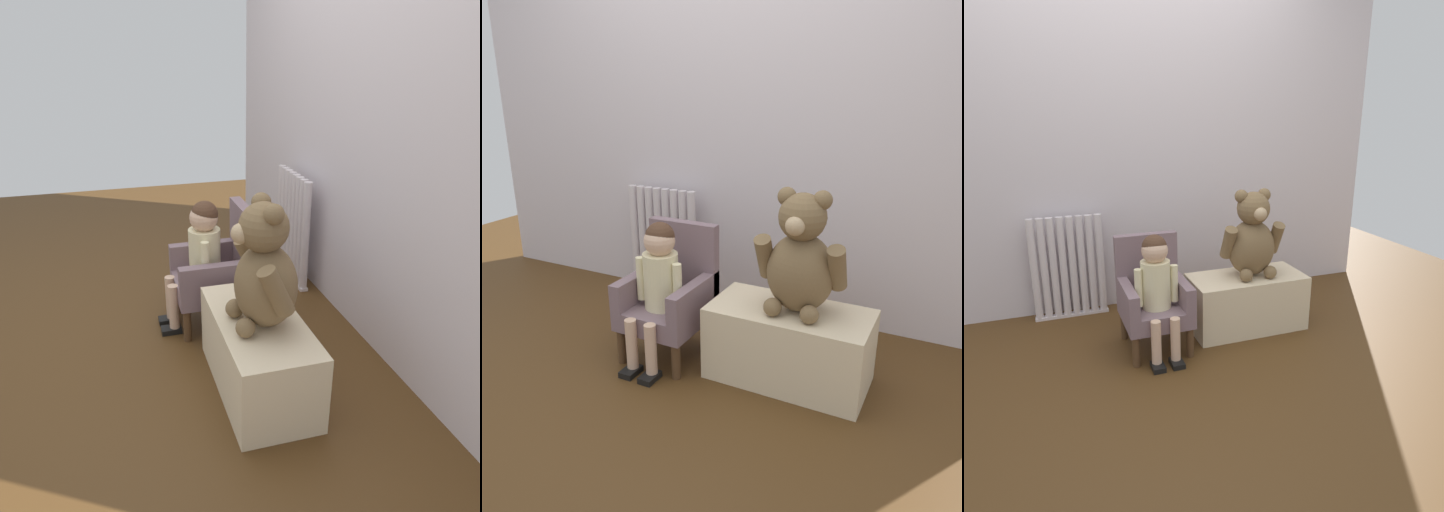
{
  "view_description": "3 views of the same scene",
  "coord_description": "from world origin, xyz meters",
  "views": [
    {
      "loc": [
        2.37,
        -0.14,
        1.48
      ],
      "look_at": [
        0.26,
        0.46,
        0.52
      ],
      "focal_mm": 35.0,
      "sensor_mm": 36.0,
      "label": 1
    },
    {
      "loc": [
        1.24,
        -1.52,
        1.35
      ],
      "look_at": [
        0.25,
        0.42,
        0.58
      ],
      "focal_mm": 35.0,
      "sensor_mm": 36.0,
      "label": 2
    },
    {
      "loc": [
        -0.63,
        -2.04,
        1.37
      ],
      "look_at": [
        0.28,
        0.43,
        0.53
      ],
      "focal_mm": 32.0,
      "sensor_mm": 36.0,
      "label": 3
    }
  ],
  "objects": [
    {
      "name": "large_teddy_bear",
      "position": [
        0.62,
        0.46,
        0.61
      ],
      "size": [
        0.41,
        0.28,
        0.56
      ],
      "color": "brown",
      "rests_on": "low_bench"
    },
    {
      "name": "child_figure",
      "position": [
        -0.04,
        0.33,
        0.46
      ],
      "size": [
        0.25,
        0.35,
        0.72
      ],
      "color": "beige",
      "rests_on": "ground_plane"
    },
    {
      "name": "ground_plane",
      "position": [
        0.0,
        0.0,
        0.0
      ],
      "size": [
        6.0,
        6.0,
        0.0
      ],
      "primitive_type": "plane",
      "color": "#4A2F15"
    },
    {
      "name": "low_bench",
      "position": [
        0.59,
        0.46,
        0.18
      ],
      "size": [
        0.74,
        0.37,
        0.36
      ],
      "primitive_type": "cube",
      "color": "beige",
      "rests_on": "ground_plane"
    },
    {
      "name": "radiator",
      "position": [
        -0.48,
        1.03,
        0.35
      ],
      "size": [
        0.5,
        0.05,
        0.71
      ],
      "color": "silver",
      "rests_on": "ground_plane"
    },
    {
      "name": "back_wall",
      "position": [
        0.0,
        1.16,
        1.2
      ],
      "size": [
        3.8,
        0.05,
        2.4
      ],
      "primitive_type": "cube",
      "color": "silver",
      "rests_on": "ground_plane"
    },
    {
      "name": "child_armchair",
      "position": [
        -0.04,
        0.44,
        0.32
      ],
      "size": [
        0.38,
        0.42,
        0.67
      ],
      "color": "slate",
      "rests_on": "ground_plane"
    }
  ]
}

